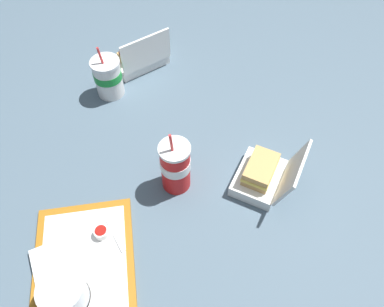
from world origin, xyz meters
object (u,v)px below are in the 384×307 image
ketchup_cup (101,232)px  plastic_fork (116,235)px  cake_container (64,294)px  soda_cup_corner (108,77)px  clamshell_sandwich_back (263,175)px  clamshell_hotdog_right (140,57)px  soda_cup_front (175,166)px  food_tray (84,267)px

ketchup_cup → plastic_fork: bearing=90.0°
cake_container → soda_cup_corner: (-0.74, -0.04, 0.02)m
clamshell_sandwich_back → plastic_fork: bearing=-62.7°
clamshell_hotdog_right → soda_cup_front: soda_cup_front is taller
cake_container → plastic_fork: (-0.18, 0.08, -0.04)m
plastic_fork → food_tray: bearing=-70.6°
clamshell_sandwich_back → soda_cup_corner: soda_cup_corner is taller
plastic_fork → clamshell_hotdog_right: clamshell_hotdog_right is taller
ketchup_cup → clamshell_sandwich_back: bearing=115.3°
soda_cup_corner → soda_cup_front: bearing=36.5°
ketchup_cup → clamshell_hotdog_right: 0.72m
soda_cup_corner → ketchup_cup: bearing=9.2°
plastic_fork → clamshell_hotdog_right: (-0.72, -0.04, 0.02)m
cake_container → food_tray: bearing=167.5°
ketchup_cup → soda_cup_corner: (-0.56, -0.09, 0.05)m
food_tray → soda_cup_front: bearing=142.4°
plastic_fork → clamshell_sandwich_back: 0.46m
ketchup_cup → soda_cup_front: 0.27m
food_tray → clamshell_hotdog_right: clamshell_hotdog_right is taller
food_tray → plastic_fork: size_ratio=3.81×
ketchup_cup → food_tray: bearing=-17.7°
cake_container → clamshell_sandwich_back: 0.62m
plastic_fork → clamshell_sandwich_back: clamshell_sandwich_back is taller
ketchup_cup → soda_cup_corner: size_ratio=0.20×
clamshell_hotdog_right → soda_cup_corner: bearing=-28.2°
soda_cup_front → soda_cup_corner: size_ratio=1.16×
food_tray → cake_container: cake_container is taller
clamshell_sandwich_back → soda_cup_front: 0.26m
cake_container → soda_cup_corner: bearing=-176.7°
food_tray → soda_cup_corner: 0.66m
plastic_fork → clamshell_sandwich_back: size_ratio=0.50×
food_tray → soda_cup_corner: soda_cup_corner is taller
soda_cup_corner → clamshell_sandwich_back: bearing=56.5°
clamshell_sandwich_back → soda_cup_front: (0.02, -0.26, 0.05)m
food_tray → clamshell_sandwich_back: clamshell_sandwich_back is taller
soda_cup_corner → food_tray: bearing=5.4°
food_tray → ketchup_cup: size_ratio=10.48×
plastic_fork → soda_cup_front: bearing=107.0°
cake_container → clamshell_hotdog_right: (-0.89, 0.04, -0.01)m
food_tray → soda_cup_front: size_ratio=1.77×
clamshell_sandwich_back → soda_cup_corner: bearing=-123.5°
cake_container → plastic_fork: 0.20m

